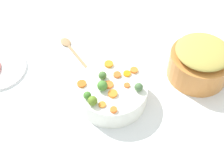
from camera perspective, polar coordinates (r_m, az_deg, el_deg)
tabletop at (r=1.35m, az=2.13°, el=-1.71°), size 2.40×2.40×0.02m
serving_bowl_carrots at (r=1.27m, az=0.00°, el=-1.61°), size 0.29×0.29×0.09m
metal_pot at (r=1.41m, az=15.82°, el=3.38°), size 0.27×0.27×0.12m
stuffing_mound at (r=1.35m, az=16.60°, el=5.85°), size 0.23×0.23×0.05m
carrot_slice_0 at (r=1.31m, az=-0.60°, el=3.72°), size 0.05×0.05×0.01m
carrot_slice_1 at (r=1.16m, az=0.31°, el=-4.82°), size 0.04×0.04×0.01m
carrot_slice_2 at (r=1.27m, az=0.97°, el=1.73°), size 0.03×0.03×0.01m
carrot_slice_3 at (r=1.24m, az=-5.65°, el=0.03°), size 0.04×0.04×0.01m
carrot_slice_4 at (r=1.28m, az=2.81°, el=1.94°), size 0.04×0.04×0.01m
carrot_slice_5 at (r=1.21m, az=0.14°, el=-1.81°), size 0.04×0.04×0.01m
carrot_slice_6 at (r=1.24m, az=-0.64°, el=-0.12°), size 0.05×0.05×0.01m
carrot_slice_7 at (r=1.29m, az=4.13°, el=2.57°), size 0.04×0.04×0.01m
carrot_slice_8 at (r=1.18m, az=-1.84°, el=-3.85°), size 0.03×0.03×0.01m
carrot_slice_9 at (r=1.24m, az=2.97°, el=-0.20°), size 0.03×0.03×0.01m
brussels_sprout_0 at (r=1.25m, az=-1.77°, el=1.60°), size 0.03×0.03×0.03m
brussels_sprout_1 at (r=1.21m, az=-1.80°, el=-0.31°), size 0.04×0.04×0.04m
brussels_sprout_2 at (r=1.19m, az=-4.62°, el=-2.13°), size 0.03×0.03×0.03m
brussels_sprout_3 at (r=1.17m, az=-3.64°, el=-3.13°), size 0.04×0.04×0.04m
brussels_sprout_4 at (r=1.22m, az=4.98°, el=-0.58°), size 0.03×0.03×0.03m
wooden_spoon at (r=1.53m, az=-7.82°, el=6.77°), size 0.26×0.12×0.01m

